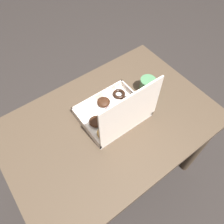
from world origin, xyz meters
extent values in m
plane|color=#2D2826|center=(0.00, 0.00, 0.00)|extent=(8.00, 8.00, 0.00)
cube|color=#4C3D2D|center=(0.00, 0.00, 0.71)|extent=(1.07, 0.72, 0.03)
cylinder|color=#4C3D2D|center=(-0.49, -0.31, 0.35)|extent=(0.06, 0.06, 0.69)
cylinder|color=#4C3D2D|center=(0.49, -0.31, 0.35)|extent=(0.06, 0.06, 0.69)
cylinder|color=#4C3D2D|center=(-0.49, 0.31, 0.35)|extent=(0.06, 0.06, 0.69)
cube|color=white|center=(-0.04, -0.03, 0.72)|extent=(0.32, 0.26, 0.01)
cube|color=silver|center=(-0.04, -0.16, 0.75)|extent=(0.32, 0.01, 0.04)
cube|color=silver|center=(-0.04, 0.09, 0.75)|extent=(0.32, 0.01, 0.04)
cube|color=silver|center=(-0.19, -0.03, 0.75)|extent=(0.01, 0.26, 0.04)
cube|color=silver|center=(0.12, -0.03, 0.75)|extent=(0.01, 0.26, 0.04)
cube|color=silver|center=(-0.04, 0.10, 0.89)|extent=(0.32, 0.01, 0.25)
torus|color=black|center=(-0.14, -0.11, 0.74)|extent=(0.07, 0.07, 0.02)
ellipsoid|color=#381E11|center=(-0.04, -0.11, 0.74)|extent=(0.07, 0.07, 0.03)
torus|color=white|center=(0.07, -0.12, 0.74)|extent=(0.07, 0.07, 0.02)
ellipsoid|color=black|center=(-0.14, -0.04, 0.75)|extent=(0.07, 0.07, 0.04)
ellipsoid|color=pink|center=(-0.04, -0.04, 0.75)|extent=(0.07, 0.07, 0.04)
ellipsoid|color=#381E11|center=(0.06, -0.03, 0.74)|extent=(0.07, 0.07, 0.03)
torus|color=black|center=(-0.14, 0.05, 0.74)|extent=(0.07, 0.07, 0.02)
torus|color=#B77A38|center=(-0.03, 0.04, 0.74)|extent=(0.07, 0.07, 0.02)
ellipsoid|color=tan|center=(0.07, 0.04, 0.75)|extent=(0.07, 0.07, 0.04)
cylinder|color=#4C8456|center=(-0.29, -0.05, 0.77)|extent=(0.08, 0.08, 0.09)
cylinder|color=black|center=(-0.29, -0.05, 0.81)|extent=(0.07, 0.07, 0.01)
camera|label=1|loc=(0.34, 0.47, 1.66)|focal=35.00mm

